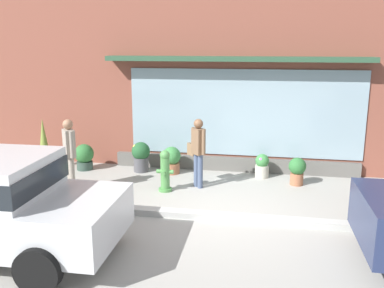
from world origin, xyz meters
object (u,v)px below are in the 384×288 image
Objects in this scene: potted_plant_corner_tall at (297,170)px; potted_plant_window_right at (172,160)px; pedestrian_with_handbag at (198,148)px; potted_plant_doorstep at (84,156)px; potted_plant_by_entrance at (44,145)px; potted_plant_near_hydrant at (262,166)px; potted_plant_window_center at (141,156)px; pedestrian_passerby at (70,150)px; fire_hydrant at (165,171)px.

potted_plant_corner_tall is 3.08m from potted_plant_window_right.
pedestrian_with_handbag is at bearing -165.93° from potted_plant_corner_tall.
potted_plant_by_entrance is (-1.05, -0.11, 0.28)m from potted_plant_doorstep.
potted_plant_window_right is at bearing -4.40° from pedestrian_with_handbag.
potted_plant_window_center is at bearing -178.72° from potted_plant_near_hydrant.
potted_plant_doorstep is 1.09m from potted_plant_by_entrance.
pedestrian_passerby is at bearing 61.55° from pedestrian_with_handbag.
fire_hydrant is 1.44× the size of potted_plant_corner_tall.
potted_plant_corner_tall is at bearing -28.00° from potted_plant_near_hydrant.
pedestrian_passerby reaches higher than potted_plant_near_hydrant.
pedestrian_passerby is 2.63m from potted_plant_window_right.
potted_plant_window_right is at bearing 93.44° from pedestrian_passerby.
potted_plant_by_entrance reaches higher than potted_plant_doorstep.
potted_plant_corner_tall is at bearing -5.36° from potted_plant_window_center.
pedestrian_passerby reaches higher than potted_plant_by_entrance.
pedestrian_with_handbag is 2.35× the size of potted_plant_doorstep.
potted_plant_corner_tall is (5.36, -0.26, 0.01)m from potted_plant_doorstep.
potted_plant_window_right is (2.30, 0.09, 0.00)m from potted_plant_doorstep.
potted_plant_doorstep is 0.87× the size of potted_plant_window_center.
potted_plant_corner_tall is at bearing -6.61° from potted_plant_window_right.
potted_plant_corner_tall is (6.41, -0.16, -0.27)m from potted_plant_by_entrance.
potted_plant_window_center is at bearing 3.73° from potted_plant_doorstep.
potted_plant_by_entrance is at bearing -176.65° from potted_plant_window_right.
fire_hydrant is 0.89m from pedestrian_with_handbag.
fire_hydrant is 1.64m from potted_plant_window_center.
pedestrian_passerby is 1.23× the size of potted_plant_by_entrance.
pedestrian_with_handbag reaches higher than fire_hydrant.
potted_plant_corner_tall is at bearing -2.82° from potted_plant_doorstep.
potted_plant_corner_tall is at bearing 18.41° from fire_hydrant.
potted_plant_doorstep is 1.50m from potted_plant_window_center.
potted_plant_window_right is at bearing 3.35° from potted_plant_by_entrance.
pedestrian_with_handbag is 0.97× the size of pedestrian_passerby.
pedestrian_passerby is 4.54m from potted_plant_near_hydrant.
potted_plant_by_entrance is 3.37m from potted_plant_window_right.
fire_hydrant reaches higher than potted_plant_near_hydrant.
pedestrian_with_handbag is 2.70× the size of potted_plant_near_hydrant.
fire_hydrant is at bearing -161.59° from potted_plant_corner_tall.
pedestrian_passerby is at bearing -136.03° from potted_plant_window_right.
fire_hydrant reaches higher than potted_plant_window_center.
fire_hydrant is at bearing -26.48° from potted_plant_doorstep.
fire_hydrant is 3.05m from potted_plant_corner_tall.
potted_plant_window_right is at bearing 96.95° from fire_hydrant.
potted_plant_by_entrance is 1.73× the size of potted_plant_window_center.
potted_plant_near_hydrant is at bearing 1.28° from potted_plant_window_center.
potted_plant_corner_tall is 3.88m from potted_plant_window_center.
pedestrian_passerby is (-2.66, -0.86, 0.06)m from pedestrian_with_handbag.
potted_plant_near_hydrant is at bearing 33.74° from fire_hydrant.
pedestrian_passerby is 5.13m from potted_plant_corner_tall.
pedestrian_with_handbag is at bearing -145.21° from potted_plant_near_hydrant.
potted_plant_by_entrance is (-4.17, 0.72, -0.27)m from pedestrian_with_handbag.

